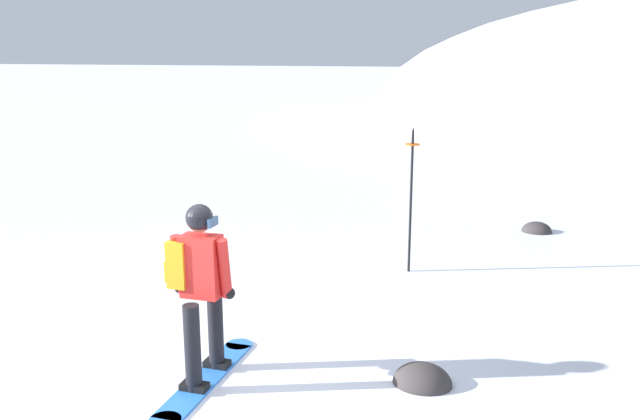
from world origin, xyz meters
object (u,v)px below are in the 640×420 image
object	(u,v)px
rock_dark	(537,232)
rock_mid	(422,384)
snowboarder_main	(199,288)
piste_marker_near	(411,190)

from	to	relation	value
rock_dark	rock_mid	distance (m)	6.14
snowboarder_main	rock_dark	size ratio (longest dim) A/B	3.58
rock_dark	rock_mid	xyz separation A→B (m)	(-0.80, -6.09, 0.00)
piste_marker_near	rock_dark	distance (m)	3.50
rock_dark	snowboarder_main	bearing A→B (deg)	-112.56
piste_marker_near	rock_dark	world-z (taller)	piste_marker_near
rock_mid	rock_dark	bearing A→B (deg)	82.49
snowboarder_main	piste_marker_near	world-z (taller)	piste_marker_near
rock_dark	rock_mid	world-z (taller)	rock_mid
snowboarder_main	rock_mid	bearing A→B (deg)	17.33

